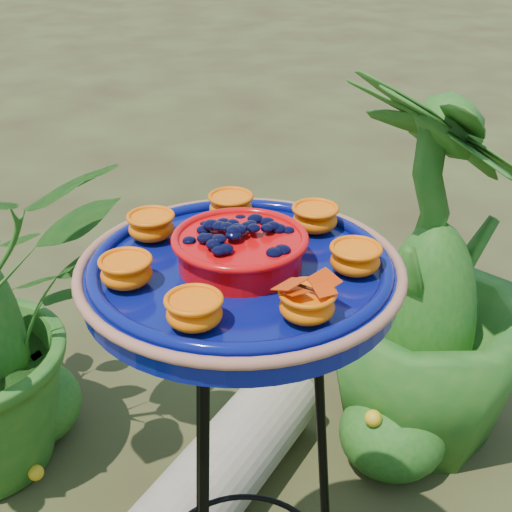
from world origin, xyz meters
The scene contains 4 objects.
tripod_stand centered at (0.04, -0.13, 0.59)m, with size 0.46×0.46×0.97m.
feeder_dish centered at (0.04, -0.13, 1.01)m, with size 0.65×0.65×0.12m.
driftwood_log centered at (0.10, 0.38, 0.11)m, with size 0.23×0.23×0.68m, color tan.
shrub_back_right centered at (0.71, 0.52, 0.57)m, with size 0.63×0.63×1.13m, color #185115.
Camera 1 is at (-0.13, -1.08, 1.56)m, focal length 50.00 mm.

